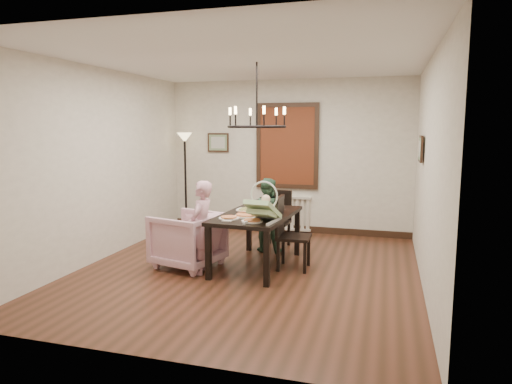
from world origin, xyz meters
The scene contains 17 objects.
room_shell centered at (0.00, 0.37, 1.40)m, with size 4.51×5.00×2.81m.
dining_table centered at (0.06, 0.24, 0.67)m, with size 1.00×1.66×0.75m.
chair_far centered at (0.08, 1.33, 0.46)m, with size 0.41×0.41×0.92m, color black, non-canonical shape.
chair_right centered at (0.58, 0.28, 0.51)m, with size 0.45×0.45×1.01m, color black, non-canonical shape.
armchair centered at (-0.87, -0.03, 0.38)m, with size 0.83×0.85×0.77m, color #E9B2C6.
elderly_woman centered at (-0.56, -0.25, 0.52)m, with size 0.38×0.25×1.04m, color #D294A6.
seated_man centered at (-0.01, 1.06, 0.48)m, with size 0.47×0.37×0.96m, color #385E44.
baby_bouncer centered at (0.29, -0.26, 0.93)m, with size 0.40×0.54×0.36m, color #ABD291, non-canonical shape.
salad_bowl centered at (-0.06, 0.16, 0.80)m, with size 0.34×0.34×0.08m, color white.
pizza_platter centered at (-0.01, -0.01, 0.77)m, with size 0.31×0.31×0.04m, color tan.
drinking_glass centered at (0.20, 0.23, 0.83)m, with size 0.07×0.07×0.14m, color silver.
window_blinds centered at (0.00, 2.46, 1.60)m, with size 1.00×0.03×1.40m, color maroon.
radiator centered at (0.00, 2.48, 0.35)m, with size 0.92×0.12×0.62m, color silver, non-canonical shape.
picture_back centered at (-1.35, 2.47, 1.65)m, with size 0.42×0.03×0.36m, color black.
picture_right centered at (2.21, 0.90, 1.65)m, with size 0.42×0.03×0.36m, color black.
floor_lamp centered at (-1.90, 2.15, 0.90)m, with size 0.30×0.30×1.80m, color black, non-canonical shape.
chandelier centered at (0.06, 0.24, 1.95)m, with size 0.80×0.80×0.04m, color black.
Camera 1 is at (1.79, -5.74, 1.95)m, focal length 32.00 mm.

